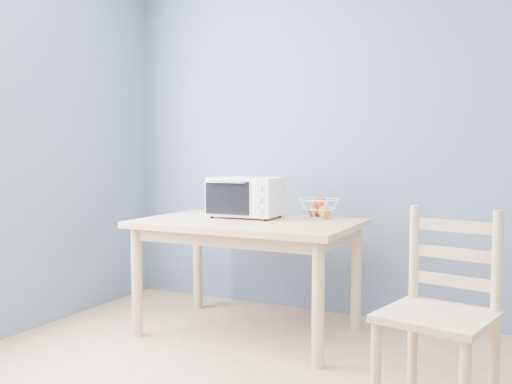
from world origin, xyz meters
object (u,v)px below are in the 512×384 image
at_px(fruit_basket, 320,208).
at_px(dining_chair, 441,319).
at_px(dining_table, 248,236).
at_px(toaster_oven, 243,196).

distance_m(fruit_basket, dining_chair, 1.45).
xyz_separation_m(fruit_basket, dining_chair, (0.94, -1.05, -0.36)).
xyz_separation_m(dining_table, fruit_basket, (0.38, 0.31, 0.17)).
bearing_deg(fruit_basket, dining_chair, -48.13).
height_order(fruit_basket, dining_chair, dining_chair).
xyz_separation_m(toaster_oven, fruit_basket, (0.48, 0.18, -0.07)).
relative_size(toaster_oven, dining_chair, 0.51).
xyz_separation_m(dining_table, dining_chair, (1.32, -0.74, -0.18)).
height_order(dining_table, toaster_oven, toaster_oven).
distance_m(toaster_oven, fruit_basket, 0.52).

